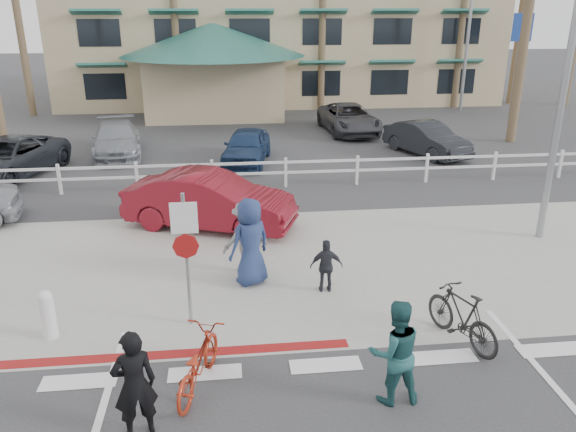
{
  "coord_description": "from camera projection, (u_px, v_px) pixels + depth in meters",
  "views": [
    {
      "loc": [
        -1.5,
        -7.18,
        5.65
      ],
      "look_at": [
        -0.28,
        3.79,
        1.5
      ],
      "focal_mm": 35.0,
      "sensor_mm": 36.0,
      "label": 1
    }
  ],
  "objects": [
    {
      "name": "ground",
      "position": [
        332.0,
        388.0,
        8.83
      ],
      "size": [
        140.0,
        140.0,
        0.0
      ],
      "primitive_type": "plane",
      "color": "#333335"
    },
    {
      "name": "sidewalk_plaza",
      "position": [
        296.0,
        265.0,
        13.01
      ],
      "size": [
        22.0,
        7.0,
        0.01
      ],
      "primitive_type": "cube",
      "color": "gray",
      "rests_on": "ground"
    },
    {
      "name": "cross_street",
      "position": [
        280.0,
        207.0,
        16.73
      ],
      "size": [
        40.0,
        5.0,
        0.01
      ],
      "primitive_type": "cube",
      "color": "#333335",
      "rests_on": "ground"
    },
    {
      "name": "parking_lot",
      "position": [
        259.0,
        138.0,
        25.57
      ],
      "size": [
        50.0,
        16.0,
        0.01
      ],
      "primitive_type": "cube",
      "color": "#333335",
      "rests_on": "ground"
    },
    {
      "name": "curb_red",
      "position": [
        147.0,
        356.0,
        9.63
      ],
      "size": [
        7.0,
        0.25,
        0.02
      ],
      "primitive_type": "cube",
      "color": "maroon",
      "rests_on": "ground"
    },
    {
      "name": "rail_fence",
      "position": [
        289.0,
        172.0,
        18.47
      ],
      "size": [
        29.4,
        0.16,
        1.0
      ],
      "primitive_type": null,
      "color": "silver",
      "rests_on": "ground"
    },
    {
      "name": "building",
      "position": [
        276.0,
        6.0,
        35.89
      ],
      "size": [
        28.0,
        16.0,
        11.3
      ],
      "primitive_type": null,
      "color": "tan",
      "rests_on": "ground"
    },
    {
      "name": "sign_post",
      "position": [
        187.0,
        254.0,
        10.12
      ],
      "size": [
        0.5,
        0.1,
        2.9
      ],
      "primitive_type": null,
      "color": "gray",
      "rests_on": "ground"
    },
    {
      "name": "bollard_0",
      "position": [
        48.0,
        314.0,
        10.02
      ],
      "size": [
        0.26,
        0.26,
        0.95
      ],
      "primitive_type": null,
      "color": "silver",
      "rests_on": "ground"
    },
    {
      "name": "streetlight_0",
      "position": [
        569.0,
        58.0,
        13.04
      ],
      "size": [
        0.6,
        2.0,
        9.0
      ],
      "primitive_type": null,
      "color": "gray",
      "rests_on": "ground"
    },
    {
      "name": "streetlight_1",
      "position": [
        469.0,
        23.0,
        30.73
      ],
      "size": [
        0.6,
        2.0,
        9.5
      ],
      "primitive_type": null,
      "color": "gray",
      "rests_on": "ground"
    },
    {
      "name": "info_sign",
      "position": [
        517.0,
        63.0,
        29.77
      ],
      "size": [
        1.2,
        0.16,
        5.6
      ],
      "primitive_type": null,
      "color": "navy",
      "rests_on": "ground"
    },
    {
      "name": "bike_red",
      "position": [
        198.0,
        363.0,
        8.69
      ],
      "size": [
        1.11,
        1.86,
        0.92
      ],
      "primitive_type": "imported",
      "rotation": [
        0.0,
        0.0,
        2.84
      ],
      "color": "#9D2714",
      "rests_on": "ground"
    },
    {
      "name": "rider_red",
      "position": [
        134.0,
        384.0,
        7.61
      ],
      "size": [
        0.69,
        0.56,
        1.65
      ],
      "primitive_type": "imported",
      "rotation": [
        0.0,
        0.0,
        3.45
      ],
      "color": "black",
      "rests_on": "ground"
    },
    {
      "name": "bike_black",
      "position": [
        462.0,
        316.0,
        9.87
      ],
      "size": [
        1.07,
        1.8,
        1.04
      ],
      "primitive_type": "imported",
      "rotation": [
        0.0,
        0.0,
        3.5
      ],
      "color": "black",
      "rests_on": "ground"
    },
    {
      "name": "rider_black",
      "position": [
        395.0,
        352.0,
        8.29
      ],
      "size": [
        0.84,
        0.67,
        1.68
      ],
      "primitive_type": "imported",
      "rotation": [
        0.0,
        0.0,
        3.18
      ],
      "color": "#1E4E50",
      "rests_on": "ground"
    },
    {
      "name": "pedestrian_a",
      "position": [
        246.0,
        237.0,
        12.44
      ],
      "size": [
        1.22,
        0.96,
        1.66
      ],
      "primitive_type": "imported",
      "rotation": [
        0.0,
        0.0,
        3.51
      ],
      "color": "slate",
      "rests_on": "ground"
    },
    {
      "name": "pedestrian_child",
      "position": [
        326.0,
        266.0,
        11.64
      ],
      "size": [
        0.7,
        0.33,
        1.16
      ],
      "primitive_type": "imported",
      "rotation": [
        0.0,
        0.0,
        3.07
      ],
      "color": "#26282E",
      "rests_on": "ground"
    },
    {
      "name": "pedestrian_b",
      "position": [
        250.0,
        242.0,
        11.86
      ],
      "size": [
        1.12,
        1.01,
        1.92
      ],
      "primitive_type": "imported",
      "rotation": [
        0.0,
        0.0,
        3.69
      ],
      "color": "navy",
      "rests_on": "ground"
    },
    {
      "name": "car_white_sedan",
      "position": [
        210.0,
        201.0,
        15.03
      ],
      "size": [
        4.83,
        3.12,
        1.5
      ],
      "primitive_type": "imported",
      "rotation": [
        0.0,
        0.0,
        1.2
      ],
      "color": "maroon",
      "rests_on": "ground"
    },
    {
      "name": "lot_car_0",
      "position": [
        7.0,
        158.0,
        19.47
      ],
      "size": [
        3.63,
        5.37,
        1.37
      ],
      "primitive_type": "imported",
      "rotation": [
        0.0,
        0.0,
        -0.3
      ],
      "color": "#1F2329",
      "rests_on": "ground"
    },
    {
      "name": "lot_car_1",
      "position": [
        117.0,
        139.0,
        22.39
      ],
      "size": [
        2.49,
        4.67,
        1.29
      ],
      "primitive_type": "imported",
      "rotation": [
        0.0,
        0.0,
        0.16
      ],
      "color": "gray",
      "rests_on": "ground"
    },
    {
      "name": "lot_car_2",
      "position": [
        247.0,
        146.0,
        21.3
      ],
      "size": [
        2.27,
        4.04,
        1.3
      ],
      "primitive_type": "imported",
      "rotation": [
        0.0,
        0.0,
        -0.2
      ],
      "color": "navy",
      "rests_on": "ground"
    },
    {
      "name": "lot_car_3",
      "position": [
        427.0,
        139.0,
        22.43
      ],
      "size": [
        2.77,
        4.19,
        1.31
      ],
      "primitive_type": "imported",
      "rotation": [
        0.0,
        0.0,
        0.39
      ],
      "color": "black",
      "rests_on": "ground"
    },
    {
      "name": "lot_car_5",
      "position": [
        349.0,
        119.0,
        26.44
      ],
      "size": [
        2.46,
        4.88,
        1.32
      ],
      "primitive_type": "imported",
      "rotation": [
        0.0,
        0.0,
        0.06
      ],
      "color": "#36363C",
      "rests_on": "ground"
    }
  ]
}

